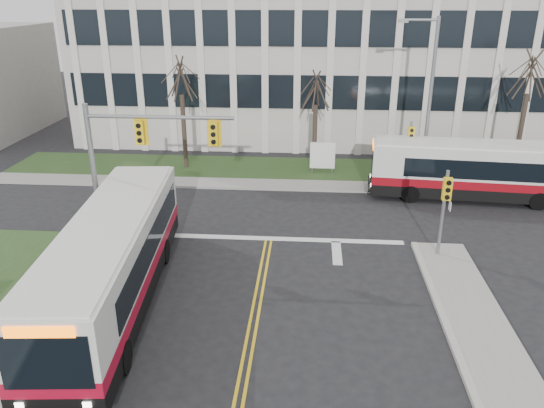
{
  "coord_description": "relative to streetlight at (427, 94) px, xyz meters",
  "views": [
    {
      "loc": [
        1.74,
        -13.32,
        10.34
      ],
      "look_at": [
        0.2,
        7.43,
        2.0
      ],
      "focal_mm": 35.0,
      "sensor_mm": 36.0,
      "label": 1
    }
  ],
  "objects": [
    {
      "name": "ground",
      "position": [
        -8.03,
        -16.2,
        -5.19
      ],
      "size": [
        120.0,
        120.0,
        0.0
      ],
      "primitive_type": "plane",
      "color": "black",
      "rests_on": "ground"
    },
    {
      "name": "sidewalk_cross",
      "position": [
        -3.03,
        -1.0,
        -5.12
      ],
      "size": [
        44.0,
        1.6,
        0.14
      ],
      "primitive_type": "cube",
      "color": "#9E9B93",
      "rests_on": "ground"
    },
    {
      "name": "building_lawn",
      "position": [
        -3.03,
        1.8,
        -5.13
      ],
      "size": [
        44.0,
        5.0,
        0.12
      ],
      "primitive_type": "cube",
      "color": "#29441D",
      "rests_on": "ground"
    },
    {
      "name": "office_building",
      "position": [
        -3.03,
        13.8,
        0.81
      ],
      "size": [
        40.0,
        16.0,
        12.0
      ],
      "primitive_type": "cube",
      "color": "beige",
      "rests_on": "ground"
    },
    {
      "name": "mast_arm_signal",
      "position": [
        -13.65,
        -9.04,
        -0.94
      ],
      "size": [
        6.11,
        0.38,
        6.2
      ],
      "color": "slate",
      "rests_on": "ground"
    },
    {
      "name": "signal_pole_near",
      "position": [
        -0.83,
        -9.3,
        -2.69
      ],
      "size": [
        0.34,
        0.39,
        3.8
      ],
      "color": "slate",
      "rests_on": "ground"
    },
    {
      "name": "signal_pole_far",
      "position": [
        -0.83,
        -0.8,
        -2.69
      ],
      "size": [
        0.34,
        0.39,
        3.8
      ],
      "color": "slate",
      "rests_on": "ground"
    },
    {
      "name": "streetlight",
      "position": [
        0.0,
        0.0,
        0.0
      ],
      "size": [
        2.15,
        0.25,
        9.2
      ],
      "color": "slate",
      "rests_on": "ground"
    },
    {
      "name": "directory_sign",
      "position": [
        -5.53,
        1.3,
        -4.02
      ],
      "size": [
        1.5,
        0.12,
        2.0
      ],
      "color": "slate",
      "rests_on": "ground"
    },
    {
      "name": "tree_left",
      "position": [
        -14.03,
        1.8,
        0.32
      ],
      "size": [
        1.8,
        1.8,
        7.7
      ],
      "color": "#42352B",
      "rests_on": "ground"
    },
    {
      "name": "tree_mid",
      "position": [
        -6.03,
        2.0,
        -0.31
      ],
      "size": [
        1.8,
        1.8,
        6.82
      ],
      "color": "#42352B",
      "rests_on": "ground"
    },
    {
      "name": "tree_right",
      "position": [
        5.97,
        1.8,
        0.71
      ],
      "size": [
        1.8,
        1.8,
        8.25
      ],
      "color": "#42352B",
      "rests_on": "ground"
    },
    {
      "name": "bus_main",
      "position": [
        -13.03,
        -13.63,
        -3.61
      ],
      "size": [
        3.6,
        12.07,
        3.17
      ],
      "primitive_type": null,
      "rotation": [
        0.0,
        0.0,
        0.09
      ],
      "color": "silver",
      "rests_on": "ground"
    },
    {
      "name": "bus_cross",
      "position": [
        2.68,
        -2.2,
        -3.7
      ],
      "size": [
        11.39,
        3.4,
        2.99
      ],
      "primitive_type": null,
      "rotation": [
        0.0,
        0.0,
        -1.66
      ],
      "color": "silver",
      "rests_on": "ground"
    }
  ]
}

